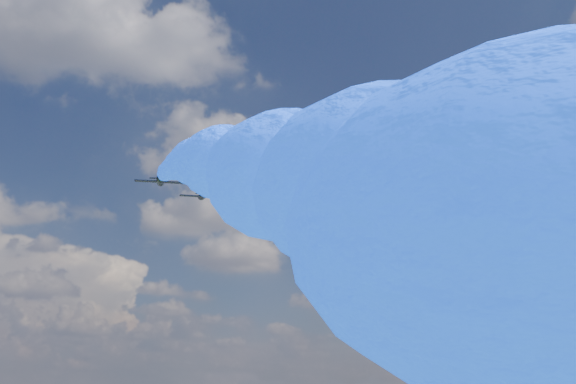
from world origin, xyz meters
name	(u,v)px	position (x,y,z in m)	size (l,w,h in m)	color
jet_0	(160,181)	(-26.07, -4.59, 94.21)	(9.12, 12.23, 2.70)	black
trail_0	(196,183)	(-26.07, -63.52, 76.83)	(6.91, 114.60, 39.69)	blue
jet_1	(203,196)	(-17.23, 3.63, 94.21)	(9.12, 12.23, 2.70)	black
trail_1	(267,209)	(-17.23, -55.31, 76.83)	(6.91, 114.60, 39.69)	#0952FF
jet_2	(247,208)	(-6.95, 11.35, 94.21)	(9.12, 12.23, 2.70)	black
trail_2	(335,229)	(-6.95, -47.58, 76.83)	(6.91, 114.60, 39.69)	blue
jet_3	(288,206)	(0.99, 7.52, 94.21)	(9.12, 12.23, 2.70)	black
trail_3	(407,226)	(0.99, -51.42, 76.83)	(6.91, 114.60, 39.69)	white
jet_4	(272,218)	(0.05, 19.01, 94.21)	(9.12, 12.23, 2.70)	black
trail_4	(367,244)	(0.05, -39.93, 76.83)	(6.91, 114.60, 39.69)	white
jet_5	(313,214)	(8.03, 13.25, 94.21)	(9.12, 12.23, 2.70)	black
trail_5	(440,238)	(8.03, -45.69, 76.83)	(6.91, 114.60, 39.69)	red
jet_6	(362,207)	(15.87, 4.25, 94.21)	(9.12, 12.23, 2.70)	black
trail_6	(532,227)	(15.87, -54.69, 76.83)	(6.91, 114.60, 39.69)	#F32836
jet_7	(414,199)	(23.90, -4.16, 94.21)	(9.12, 12.23, 2.70)	black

